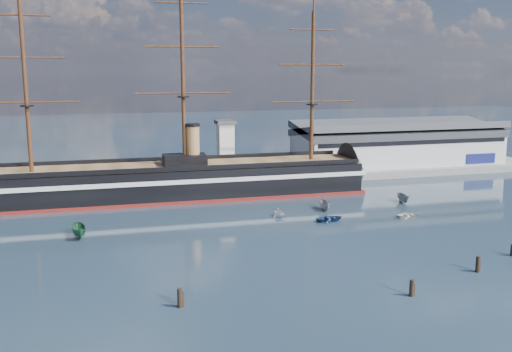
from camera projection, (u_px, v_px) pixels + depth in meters
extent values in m
plane|color=#172632|center=(247.00, 214.00, 120.12)|extent=(600.00, 600.00, 0.00)
cube|color=slate|center=(248.00, 180.00, 156.85)|extent=(180.00, 18.00, 2.00)
cube|color=#B7BABC|center=(398.00, 147.00, 172.34)|extent=(62.00, 20.00, 10.00)
cube|color=#3F4247|center=(398.00, 128.00, 171.32)|extent=(63.00, 21.00, 2.00)
cube|color=silver|center=(226.00, 150.00, 150.48)|extent=(4.00, 4.00, 14.00)
cube|color=#3F4247|center=(225.00, 122.00, 149.11)|extent=(5.00, 5.00, 1.00)
cube|color=black|center=(177.00, 181.00, 135.08)|extent=(88.24, 17.37, 7.00)
cube|color=silver|center=(177.00, 176.00, 134.86)|extent=(90.24, 17.64, 1.00)
cube|color=maroon|center=(177.00, 196.00, 135.75)|extent=(90.24, 17.60, 0.90)
cone|color=black|center=(356.00, 173.00, 147.71)|extent=(11.24, 15.85, 15.68)
cube|color=brown|center=(176.00, 166.00, 134.42)|extent=(88.22, 16.09, 0.40)
cube|color=black|center=(185.00, 160.00, 134.71)|extent=(10.09, 6.16, 2.50)
cylinder|color=#AA7B46|center=(193.00, 145.00, 134.61)|extent=(3.20, 3.20, 9.00)
cylinder|color=#381E0F|center=(25.00, 85.00, 122.27)|extent=(0.90, 0.90, 38.00)
cylinder|color=#381E0F|center=(183.00, 75.00, 131.10)|extent=(0.90, 0.90, 42.00)
cylinder|color=#381E0F|center=(312.00, 87.00, 140.30)|extent=(0.90, 0.90, 36.00)
imported|color=#235636|center=(80.00, 238.00, 102.98)|extent=(7.53, 3.39, 2.92)
imported|color=navy|center=(330.00, 221.00, 114.37)|extent=(1.75, 3.61, 1.62)
imported|color=gray|center=(325.00, 210.00, 123.31)|extent=(6.52, 3.21, 2.50)
imported|color=silver|center=(279.00, 217.00, 117.95)|extent=(5.75, 3.84, 1.94)
imported|color=beige|center=(409.00, 218.00, 117.04)|extent=(1.24, 3.07, 1.43)
imported|color=slate|center=(403.00, 202.00, 130.49)|extent=(6.36, 3.05, 2.44)
cylinder|color=black|center=(180.00, 307.00, 72.72)|extent=(0.64, 0.64, 3.25)
cylinder|color=black|center=(411.00, 296.00, 76.35)|extent=(0.64, 0.64, 3.02)
cylinder|color=black|center=(477.00, 272.00, 85.48)|extent=(0.64, 0.64, 3.16)
cylinder|color=black|center=(512.00, 256.00, 92.97)|extent=(0.64, 0.64, 2.64)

